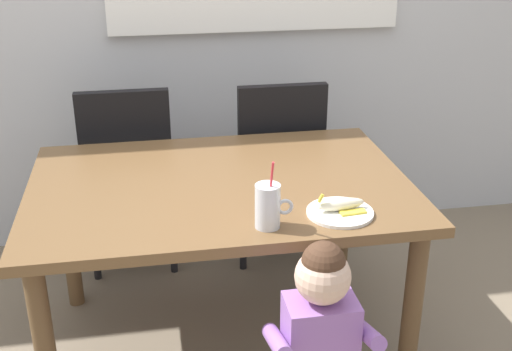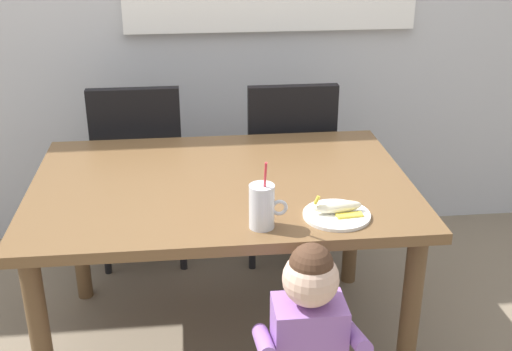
{
  "view_description": "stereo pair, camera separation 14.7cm",
  "coord_description": "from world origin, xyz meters",
  "views": [
    {
      "loc": [
        -0.25,
        -2.23,
        1.77
      ],
      "look_at": [
        0.12,
        -0.1,
        0.82
      ],
      "focal_mm": 45.39,
      "sensor_mm": 36.0,
      "label": 1
    },
    {
      "loc": [
        -0.11,
        -2.26,
        1.77
      ],
      "look_at": [
        0.12,
        -0.1,
        0.82
      ],
      "focal_mm": 45.39,
      "sensor_mm": 36.0,
      "label": 2
    }
  ],
  "objects": [
    {
      "name": "milk_cup",
      "position": [
        0.11,
        -0.39,
        0.82
      ],
      "size": [
        0.13,
        0.09,
        0.25
      ],
      "color": "silver",
      "rests_on": "dining_table"
    },
    {
      "name": "toddler_standing",
      "position": [
        0.22,
        -0.66,
        0.53
      ],
      "size": [
        0.33,
        0.24,
        0.84
      ],
      "color": "#3F4760",
      "rests_on": "ground"
    },
    {
      "name": "dining_table",
      "position": [
        0.0,
        0.0,
        0.66
      ],
      "size": [
        1.44,
        1.0,
        0.76
      ],
      "color": "brown",
      "rests_on": "ground"
    },
    {
      "name": "dining_chair_left",
      "position": [
        -0.36,
        0.72,
        0.54
      ],
      "size": [
        0.44,
        0.44,
        0.96
      ],
      "rotation": [
        0.0,
        0.0,
        3.14
      ],
      "color": "black",
      "rests_on": "ground"
    },
    {
      "name": "peeled_banana",
      "position": [
        0.38,
        -0.33,
        0.79
      ],
      "size": [
        0.17,
        0.11,
        0.07
      ],
      "rotation": [
        0.0,
        0.0,
        0.1
      ],
      "color": "#F4EAC6",
      "rests_on": "snack_plate"
    },
    {
      "name": "dining_chair_right",
      "position": [
        0.37,
        0.69,
        0.54
      ],
      "size": [
        0.44,
        0.44,
        0.96
      ],
      "rotation": [
        0.0,
        0.0,
        3.14
      ],
      "color": "black",
      "rests_on": "ground"
    },
    {
      "name": "snack_plate",
      "position": [
        0.37,
        -0.34,
        0.76
      ],
      "size": [
        0.23,
        0.23,
        0.01
      ],
      "primitive_type": "cylinder",
      "color": "white",
      "rests_on": "dining_table"
    },
    {
      "name": "ground_plane",
      "position": [
        0.0,
        0.0,
        0.0
      ],
      "size": [
        24.0,
        24.0,
        0.0
      ],
      "primitive_type": "plane",
      "color": "#7A6B56"
    }
  ]
}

